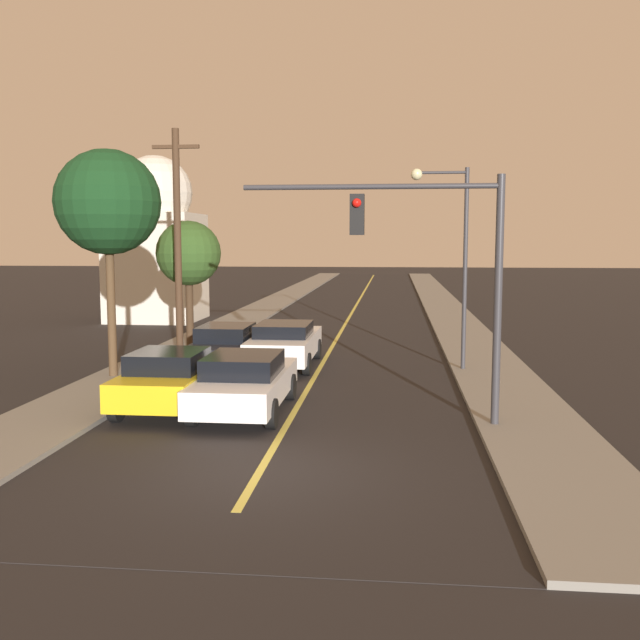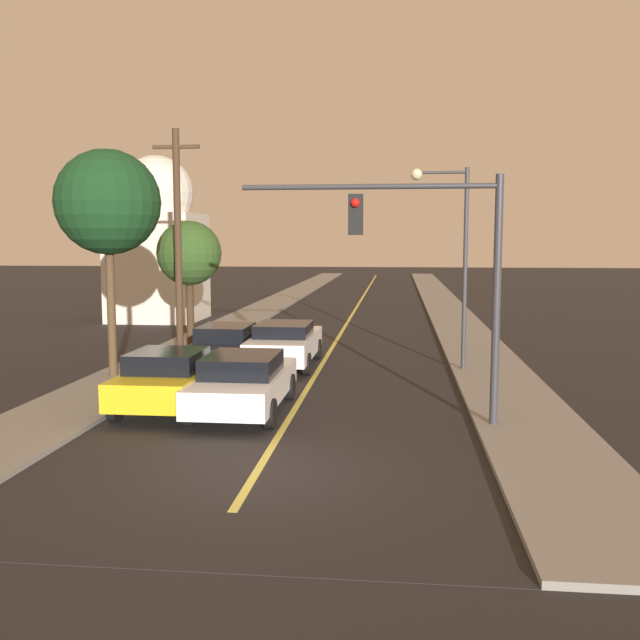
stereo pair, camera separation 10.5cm
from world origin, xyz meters
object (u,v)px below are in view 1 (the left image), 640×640
at_px(traffic_signal_mast, 432,252).
at_px(tree_left_far, 188,254).
at_px(car_near_lane_second, 285,343).
at_px(car_outer_lane_front, 170,379).
at_px(utility_pole_left, 178,241).
at_px(streetlamp_right, 451,239).
at_px(car_outer_lane_second, 227,345).
at_px(tree_left_near, 108,203).
at_px(domed_building_left, 156,242).
at_px(car_near_lane_front, 245,382).

xyz_separation_m(traffic_signal_mast, tree_left_far, (-8.60, 10.52, -0.26)).
relative_size(car_near_lane_second, car_outer_lane_front, 1.21).
bearing_deg(utility_pole_left, traffic_signal_mast, -43.28).
xyz_separation_m(traffic_signal_mast, streetlamp_right, (0.95, 6.93, 0.30)).
bearing_deg(car_outer_lane_second, tree_left_near, -141.35).
height_order(car_outer_lane_front, utility_pole_left, utility_pole_left).
relative_size(tree_left_near, domed_building_left, 0.79).
xyz_separation_m(car_near_lane_second, car_outer_lane_second, (-1.89, -0.38, -0.05)).
relative_size(car_near_lane_second, traffic_signal_mast, 0.87).
distance_m(car_outer_lane_second, utility_pole_left, 3.93).
xyz_separation_m(streetlamp_right, tree_left_far, (-9.56, 3.59, -0.57)).
distance_m(traffic_signal_mast, tree_left_near, 10.47).
relative_size(streetlamp_right, tree_left_near, 0.94).
height_order(utility_pole_left, tree_left_near, utility_pole_left).
bearing_deg(traffic_signal_mast, tree_left_near, 153.52).
relative_size(streetlamp_right, domed_building_left, 0.74).
xyz_separation_m(car_outer_lane_front, utility_pole_left, (-1.80, 6.69, 3.38)).
xyz_separation_m(streetlamp_right, tree_left_near, (-10.24, -2.30, 1.05)).
relative_size(car_near_lane_front, streetlamp_right, 0.75).
bearing_deg(tree_left_far, domed_building_left, 115.01).
bearing_deg(utility_pole_left, streetlamp_right, -4.56).
bearing_deg(car_outer_lane_front, car_outer_lane_second, 90.00).
height_order(car_near_lane_front, car_near_lane_second, car_near_lane_second).
relative_size(car_near_lane_front, utility_pole_left, 0.61).
bearing_deg(tree_left_near, streetlamp_right, 12.65).
bearing_deg(tree_left_near, car_outer_lane_second, 38.65).
relative_size(utility_pole_left, tree_left_far, 1.61).
relative_size(car_outer_lane_front, streetlamp_right, 0.66).
bearing_deg(traffic_signal_mast, car_outer_lane_second, 132.09).
bearing_deg(car_near_lane_front, tree_left_near, 142.56).
distance_m(tree_left_near, tree_left_far, 6.15).
distance_m(streetlamp_right, tree_left_near, 10.55).
bearing_deg(traffic_signal_mast, car_outer_lane_front, 171.37).
bearing_deg(tree_left_far, car_outer_lane_front, -76.60).
bearing_deg(tree_left_far, utility_pole_left, -80.57).
height_order(car_near_lane_front, streetlamp_right, streetlamp_right).
height_order(car_outer_lane_second, traffic_signal_mast, traffic_signal_mast).
relative_size(car_outer_lane_second, traffic_signal_mast, 0.82).
height_order(car_near_lane_second, traffic_signal_mast, traffic_signal_mast).
bearing_deg(domed_building_left, tree_left_near, -76.01).
bearing_deg(car_near_lane_second, tree_left_near, -150.41).
height_order(car_near_lane_front, car_outer_lane_front, car_outer_lane_front).
relative_size(car_outer_lane_front, utility_pole_left, 0.53).
bearing_deg(domed_building_left, traffic_signal_mast, -57.09).
bearing_deg(traffic_signal_mast, streetlamp_right, 82.17).
bearing_deg(car_outer_lane_second, tree_left_far, 122.91).
bearing_deg(domed_building_left, utility_pole_left, -68.24).
distance_m(car_near_lane_second, car_outer_lane_second, 1.93).
bearing_deg(car_outer_lane_front, utility_pole_left, 105.06).
distance_m(car_near_lane_front, streetlamp_right, 8.80).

